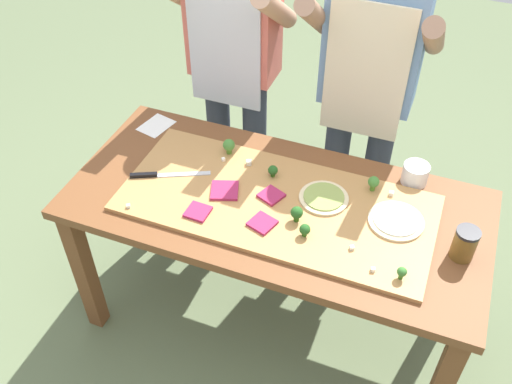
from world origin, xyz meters
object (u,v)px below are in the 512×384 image
object	(u,v)px
cheese_crumble_b	(391,193)
cook_left	(233,54)
pizza_slice_near_left	(262,223)
broccoli_floret_back_mid	(297,213)
broccoli_floret_center_left	(229,145)
cheese_crumble_f	(223,159)
broccoli_floret_center_right	(273,171)
pizza_slice_center	(225,190)
pizza_slice_far_left	(272,195)
broccoli_floret_front_right	(305,230)
sauce_jar	(465,244)
cheese_crumble_d	(128,206)
pizza_slice_near_right	(198,212)
prep_table	(275,220)
pizza_whole_pesto_green	(324,198)
flour_cup	(415,175)
chefs_knife	(159,175)
cheese_crumble_a	(373,270)
broccoli_floret_front_left	(402,272)
broccoli_floret_back_right	(373,182)
pizza_whole_white_garlic	(396,220)
recipe_note	(156,126)
cheese_crumble_c	(249,163)
cheese_crumble_e	(352,248)
cook_right	(368,81)

from	to	relation	value
cheese_crumble_b	cook_left	bearing A→B (deg)	152.56
pizza_slice_near_left	broccoli_floret_back_mid	xyz separation A→B (m)	(0.11, 0.06, 0.03)
broccoli_floret_center_left	cook_left	xyz separation A→B (m)	(-0.16, 0.43, 0.17)
broccoli_floret_back_mid	cheese_crumble_f	xyz separation A→B (m)	(-0.39, 0.22, -0.03)
pizza_slice_near_left	broccoli_floret_center_right	bearing A→B (deg)	101.90
broccoli_floret_center_right	pizza_slice_center	bearing A→B (deg)	-132.90
pizza_slice_far_left	broccoli_floret_front_right	distance (m)	0.24
pizza_slice_far_left	sauce_jar	world-z (taller)	sauce_jar
broccoli_floret_front_right	cheese_crumble_b	bearing A→B (deg)	52.47
pizza_slice_center	cheese_crumble_d	distance (m)	0.38
pizza_slice_near_right	pizza_slice_center	bearing A→B (deg)	72.11
prep_table	pizza_slice_far_left	world-z (taller)	pizza_slice_far_left
pizza_whole_pesto_green	flour_cup	distance (m)	0.40
pizza_slice_near_right	broccoli_floret_center_left	bearing A→B (deg)	94.85
cook_left	broccoli_floret_center_left	bearing A→B (deg)	-70.02
chefs_knife	pizza_slice_near_right	distance (m)	0.27
pizza_slice_center	cheese_crumble_a	world-z (taller)	cheese_crumble_a
broccoli_floret_front_right	broccoli_floret_front_left	xyz separation A→B (m)	(0.36, -0.07, 0.00)
broccoli_floret_back_mid	cheese_crumble_b	xyz separation A→B (m)	(0.30, 0.27, -0.03)
broccoli_floret_back_right	broccoli_floret_center_left	xyz separation A→B (m)	(-0.62, 0.01, 0.00)
pizza_whole_pesto_green	pizza_slice_center	bearing A→B (deg)	-164.87
broccoli_floret_back_mid	pizza_slice_near_right	bearing A→B (deg)	-164.80
prep_table	cheese_crumble_a	distance (m)	0.50
pizza_whole_white_garlic	broccoli_floret_center_right	distance (m)	0.52
pizza_whole_white_garlic	flour_cup	size ratio (longest dim) A/B	1.99
pizza_whole_pesto_green	cheese_crumble_b	xyz separation A→B (m)	(0.24, 0.12, 0.00)
pizza_whole_white_garlic	cheese_crumble_b	bearing A→B (deg)	108.35
pizza_slice_center	flour_cup	size ratio (longest dim) A/B	1.02
pizza_slice_near_left	broccoli_floret_back_right	world-z (taller)	broccoli_floret_back_right
recipe_note	pizza_whole_white_garlic	bearing A→B (deg)	-11.27
broccoli_floret_center_right	cheese_crumble_f	xyz separation A→B (m)	(-0.23, 0.02, -0.02)
broccoli_floret_back_mid	cheese_crumble_c	xyz separation A→B (m)	(-0.29, 0.24, -0.03)
chefs_knife	broccoli_floret_back_right	bearing A→B (deg)	15.74
cook_left	cheese_crumble_d	bearing A→B (deg)	-94.66
cheese_crumble_e	pizza_whole_pesto_green	bearing A→B (deg)	128.07
broccoli_floret_back_right	cook_right	bearing A→B (deg)	108.51
broccoli_floret_front_right	broccoli_floret_back_right	distance (m)	0.37
pizza_slice_near_right	broccoli_floret_front_right	distance (m)	0.41
broccoli_floret_back_right	cheese_crumble_f	xyz separation A→B (m)	(-0.62, -0.05, -0.03)
broccoli_floret_center_left	broccoli_floret_front_left	bearing A→B (deg)	-26.69
pizza_slice_near_left	pizza_slice_center	bearing A→B (deg)	150.89
prep_table	cheese_crumble_c	xyz separation A→B (m)	(-0.17, 0.15, 0.13)
prep_table	cook_right	world-z (taller)	cook_right
cheese_crumble_d	pizza_slice_near_right	bearing A→B (deg)	15.06
broccoli_floret_center_right	flour_cup	xyz separation A→B (m)	(0.54, 0.19, -0.01)
pizza_slice_near_left	broccoli_floret_front_left	size ratio (longest dim) A/B	1.74
flour_cup	sauce_jar	size ratio (longest dim) A/B	0.82
cheese_crumble_e	cheese_crumble_d	bearing A→B (deg)	-172.99
flour_cup	broccoli_floret_front_right	bearing A→B (deg)	-124.81
prep_table	chefs_knife	bearing A→B (deg)	-174.04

